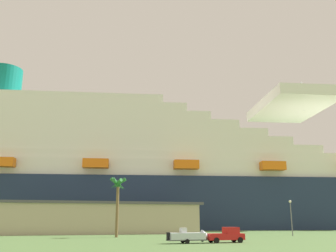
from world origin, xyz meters
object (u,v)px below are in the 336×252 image
at_px(small_boat_on_trailer, 191,236).
at_px(pickup_truck, 226,235).
at_px(street_lamp, 291,212).
at_px(palm_tree, 118,189).
at_px(parked_car_yellow_taxi, 154,230).
at_px(cruise_ship, 95,177).

bearing_deg(small_boat_on_trailer, pickup_truck, 6.29).
height_order(pickup_truck, street_lamp, street_lamp).
bearing_deg(palm_tree, small_boat_on_trailer, -65.94).
distance_m(palm_tree, street_lamp, 36.51).
xyz_separation_m(small_boat_on_trailer, parked_car_yellow_taxi, (1.05, 40.96, -0.13)).
height_order(street_lamp, parked_car_yellow_taxi, street_lamp).
bearing_deg(palm_tree, cruise_ship, 94.48).
bearing_deg(parked_car_yellow_taxi, street_lamp, -38.57).
distance_m(small_boat_on_trailer, palm_tree, 24.37).
relative_size(cruise_ship, pickup_truck, 50.69).
bearing_deg(pickup_truck, parked_car_yellow_taxi, 96.29).
bearing_deg(palm_tree, street_lamp, -0.98).
height_order(pickup_truck, small_boat_on_trailer, pickup_truck).
relative_size(small_boat_on_trailer, parked_car_yellow_taxi, 1.54).
bearing_deg(cruise_ship, parked_car_yellow_taxi, -70.16).
height_order(small_boat_on_trailer, street_lamp, street_lamp).
xyz_separation_m(cruise_ship, small_boat_on_trailer, (14.26, -83.39, -17.09)).
bearing_deg(cruise_ship, pickup_truck, -76.58).
bearing_deg(street_lamp, pickup_truck, -137.27).
xyz_separation_m(cruise_ship, parked_car_yellow_taxi, (15.31, -42.43, -17.22)).
distance_m(pickup_truck, parked_car_yellow_taxi, 40.60).
distance_m(street_lamp, parked_car_yellow_taxi, 33.28).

